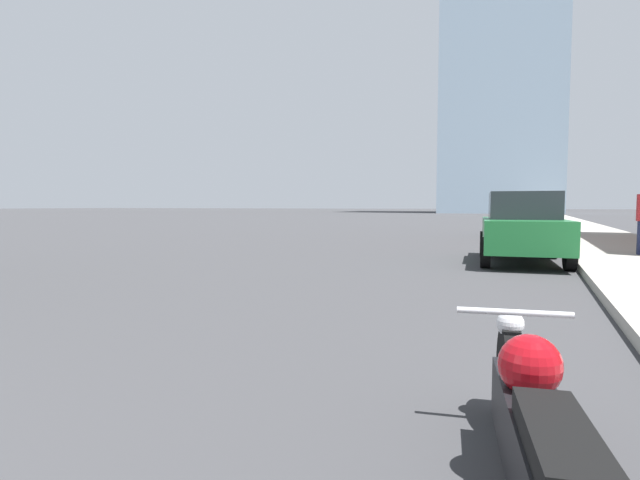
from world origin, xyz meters
TOP-DOWN VIEW (x-y plane):
  - sidewalk at (6.52, 40.00)m, footprint 3.07×240.00m
  - distant_tower at (-0.59, 95.07)m, footprint 19.44×19.44m
  - motorcycle at (4.13, 3.39)m, footprint 0.68×2.56m
  - parked_car_green at (3.92, 13.37)m, footprint 2.07×4.08m
  - parked_car_black at (3.97, 23.99)m, footprint 1.91×4.55m

SIDE VIEW (x-z plane):
  - sidewalk at x=6.52m, z-range 0.00..0.15m
  - motorcycle at x=4.13m, z-range 0.00..0.71m
  - parked_car_black at x=3.97m, z-range 0.00..1.60m
  - parked_car_green at x=3.92m, z-range 0.00..1.60m
  - distant_tower at x=-0.59m, z-range 0.00..61.13m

